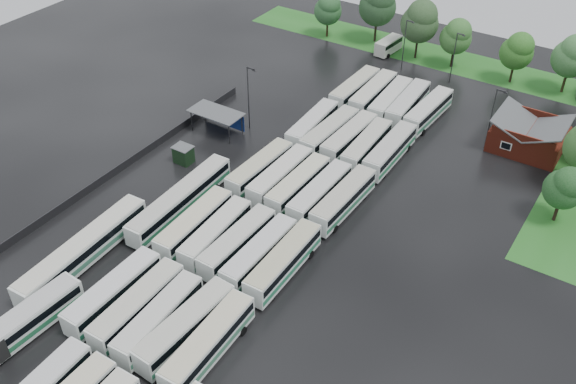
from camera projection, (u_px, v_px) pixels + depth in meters
The scene contains 49 objects.
ground at pixel (220, 254), 76.89m from camera, with size 160.00×160.00×0.00m, color black.
brick_building at pixel (528, 138), 93.90m from camera, with size 10.07×8.60×5.39m.
wash_shed at pixel (218, 114), 97.19m from camera, with size 8.20×4.20×3.58m.
utility_hut at pixel (183, 154), 91.49m from camera, with size 2.70×2.20×2.62m.
grass_strip_north at pixel (442, 58), 119.22m from camera, with size 80.00×10.00×0.01m, color #246B20.
west_fence at pixel (131, 161), 91.45m from camera, with size 0.10×50.00×1.20m, color #2D2D30.
bus_r1c0 at pixel (114, 292), 69.27m from camera, with size 2.69×12.49×3.47m.
bus_r1c1 at pixel (138, 305), 67.77m from camera, with size 2.97×12.53×3.47m.
bus_r1c2 at pixel (159, 319), 66.41m from camera, with size 3.17×12.19×3.36m.
bus_r1c3 at pixel (186, 327), 65.45m from camera, with size 3.30×12.75×3.52m.
bus_r1c4 at pixel (209, 343), 63.74m from camera, with size 3.15×12.77×3.53m.
bus_r2c0 at pixel (194, 224), 78.34m from camera, with size 3.11×12.63×3.49m.
bus_r2c1 at pixel (216, 234), 77.05m from camera, with size 3.14×12.15×3.35m.
bus_r2c2 at pixel (237, 242), 75.74m from camera, with size 2.78×12.21×3.39m.
bus_r2c3 at pixel (259, 253), 74.24m from camera, with size 2.64×12.17×3.39m.
bus_r2c4 at pixel (284, 262), 73.01m from camera, with size 2.96×12.78×3.54m.
bus_r3c0 at pixel (260, 168), 87.79m from camera, with size 2.99×12.30×3.40m.
bus_r3c1 at pixel (280, 176), 86.30m from camera, with size 2.71×12.47×3.47m.
bus_r3c2 at pixel (298, 185), 84.80m from camera, with size 2.77×12.19×3.38m.
bus_r3c3 at pixel (320, 193), 83.32m from camera, with size 2.74×12.43×3.45m.
bus_r3c4 at pixel (343, 200), 82.18m from camera, with size 2.94×12.66×3.51m.
bus_r4c0 at pixel (312, 125), 96.74m from camera, with size 3.23×12.44×3.43m.
bus_r4c1 at pixel (330, 132), 95.04m from camera, with size 3.16×12.63×3.49m.
bus_r4c2 at pixel (349, 138), 93.96m from camera, with size 2.98×12.38×3.42m.
bus_r4c3 at pixel (367, 146), 92.32m from camera, with size 3.02×12.23×3.38m.
bus_r4c4 at pixel (390, 151), 91.18m from camera, with size 2.83×12.62×3.50m.
bus_r5c0 at pixel (355, 89), 105.75m from camera, with size 2.89×12.61×3.50m.
bus_r5c1 at pixel (373, 94), 104.40m from camera, with size 2.99×12.77×3.54m.
bus_r5c2 at pixel (390, 101), 102.65m from camera, with size 3.30×12.64×3.48m.
bus_r5c3 at pixel (408, 104), 101.73m from camera, with size 3.24×12.76×3.52m.
bus_r5c4 at pixel (428, 111), 100.09m from camera, with size 3.22×12.55×3.46m.
artic_bus_west_a at pixel (2, 339), 64.16m from camera, with size 3.50×18.57×3.43m.
artic_bus_west_b at pixel (180, 199), 82.29m from camera, with size 3.11×18.32×3.39m.
artic_bus_west_c at pixel (84, 250), 74.55m from camera, with size 3.51×19.13×3.53m.
minibus at pixel (388, 45), 120.16m from camera, with size 2.98×6.50×2.75m.
tree_north_0 at pixel (328, 9), 123.47m from camera, with size 5.36×5.36×8.88m.
tree_north_1 at pixel (378, 4), 120.46m from camera, with size 7.08×7.08×11.72m.
tree_north_2 at pixel (420, 21), 114.79m from camera, with size 6.83×6.83×11.31m.
tree_north_3 at pixel (457, 36), 112.72m from camera, with size 5.62×5.62×9.30m.
tree_north_4 at pixel (518, 50), 107.95m from camera, with size 5.65×5.65×9.35m.
tree_north_5 at pixel (573, 56), 104.68m from camera, with size 6.34×6.34×10.51m.
tree_east_0 at pixel (566, 187), 78.57m from camera, with size 5.05×5.03×8.33m.
lamp_post_ne at pixel (492, 116), 91.23m from camera, with size 1.55×0.30×10.09m.
lamp_post_nw at pixel (249, 94), 95.91m from camera, with size 1.61×0.31×10.46m.
lamp_post_back_w at pixel (405, 42), 111.97m from camera, with size 1.46×0.28×9.46m.
lamp_post_back_e at pixel (455, 55), 108.18m from camera, with size 1.42×0.28×9.22m.
puddle_0 at pixel (96, 354), 65.09m from camera, with size 5.73×5.73×0.01m, color black.
puddle_2 at pixel (151, 226), 81.03m from camera, with size 4.67×4.67×0.01m, color black.
puddle_3 at pixel (255, 275), 74.07m from camera, with size 3.70×3.70×0.01m, color black.
Camera 1 is at (37.65, -43.00, 52.61)m, focal length 40.00 mm.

